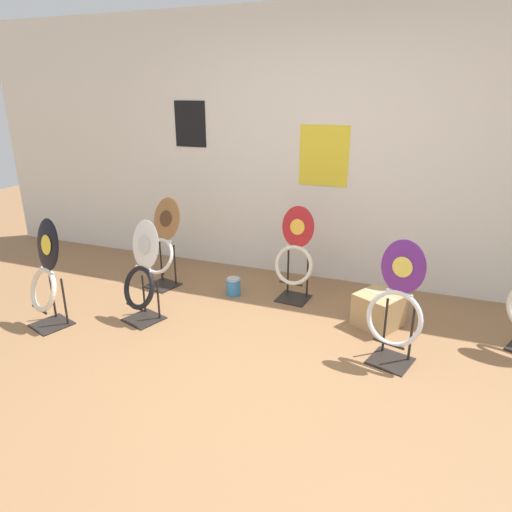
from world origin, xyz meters
The scene contains 9 objects.
ground_plane centered at (0.00, 0.00, 0.00)m, with size 14.00×14.00×0.00m, color #8E6642.
wall_back centered at (0.00, 2.23, 1.30)m, with size 8.00×0.07×2.60m.
toilet_seat_display_woodgrain centered at (-1.39, 1.45, 0.43)m, with size 0.42×0.40×0.88m.
toilet_seat_display_crimson_swirl centered at (-0.08, 1.60, 0.43)m, with size 0.38×0.30×0.88m.
toilet_seat_display_jazz_black centered at (-1.81, 0.38, 0.42)m, with size 0.41×0.35×0.90m.
toilet_seat_display_white_plain centered at (-1.15, 0.74, 0.39)m, with size 0.41×0.35×0.86m.
toilet_seat_display_purple_note centered at (0.87, 0.83, 0.43)m, with size 0.42×0.35×0.91m.
paint_can centered at (-0.65, 1.47, 0.09)m, with size 0.14×0.14×0.17m.
storage_box centered at (0.72, 1.35, 0.14)m, with size 0.44×0.45×0.28m.
Camera 1 is at (0.99, -2.17, 1.84)m, focal length 32.00 mm.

